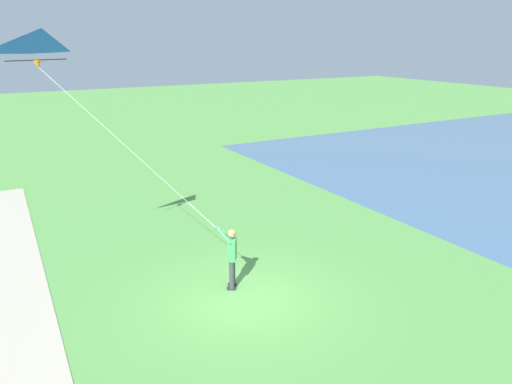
{
  "coord_description": "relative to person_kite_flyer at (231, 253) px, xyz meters",
  "views": [
    {
      "loc": [
        5.49,
        10.38,
        6.66
      ],
      "look_at": [
        -0.01,
        0.65,
        3.17
      ],
      "focal_mm": 34.62,
      "sensor_mm": 36.0,
      "label": 1
    }
  ],
  "objects": [
    {
      "name": "flying_kite",
      "position": [
        3.84,
        -2.33,
        5.31
      ],
      "size": [
        4.5,
        2.81,
        5.0
      ],
      "color": "blue"
    },
    {
      "name": "person_kite_flyer",
      "position": [
        0.0,
        0.0,
        0.0
      ],
      "size": [
        0.62,
        0.54,
        1.83
      ],
      "color": "#232328",
      "rests_on": "ground"
    },
    {
      "name": "ground_plane",
      "position": [
        -0.0,
        0.71,
        -1.05
      ],
      "size": [
        120.0,
        120.0,
        0.0
      ],
      "primitive_type": "plane",
      "color": "#569947"
    }
  ]
}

